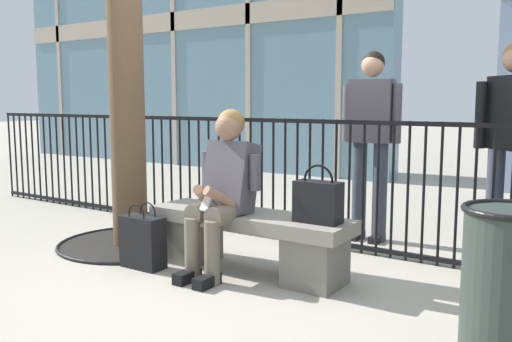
{
  "coord_description": "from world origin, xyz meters",
  "views": [
    {
      "loc": [
        2.28,
        -3.28,
        1.27
      ],
      "look_at": [
        0.0,
        0.1,
        0.75
      ],
      "focal_mm": 38.66,
      "sensor_mm": 36.0,
      "label": 1
    }
  ],
  "objects_px": {
    "handbag_on_bench": "(318,201)",
    "bystander_at_railing": "(371,131)",
    "stone_bench": "(248,236)",
    "shopping_bag": "(143,241)",
    "bystander_further_back": "(512,136)",
    "trash_can": "(508,295)",
    "seated_person_with_phone": "(223,187)"
  },
  "relations": [
    {
      "from": "handbag_on_bench",
      "to": "bystander_at_railing",
      "type": "bearing_deg",
      "value": 98.58
    },
    {
      "from": "stone_bench",
      "to": "shopping_bag",
      "type": "bearing_deg",
      "value": -153.43
    },
    {
      "from": "shopping_bag",
      "to": "bystander_at_railing",
      "type": "xyz_separation_m",
      "value": [
        1.1,
        1.78,
        0.8
      ]
    },
    {
      "from": "handbag_on_bench",
      "to": "bystander_further_back",
      "type": "bearing_deg",
      "value": 53.24
    },
    {
      "from": "bystander_at_railing",
      "to": "bystander_further_back",
      "type": "bearing_deg",
      "value": -5.76
    },
    {
      "from": "stone_bench",
      "to": "shopping_bag",
      "type": "height_order",
      "value": "shopping_bag"
    },
    {
      "from": "stone_bench",
      "to": "trash_can",
      "type": "height_order",
      "value": "trash_can"
    },
    {
      "from": "stone_bench",
      "to": "trash_can",
      "type": "distance_m",
      "value": 2.03
    },
    {
      "from": "seated_person_with_phone",
      "to": "bystander_at_railing",
      "type": "height_order",
      "value": "bystander_at_railing"
    },
    {
      "from": "stone_bench",
      "to": "handbag_on_bench",
      "type": "height_order",
      "value": "handbag_on_bench"
    },
    {
      "from": "bystander_at_railing",
      "to": "trash_can",
      "type": "bearing_deg",
      "value": -54.34
    },
    {
      "from": "stone_bench",
      "to": "trash_can",
      "type": "relative_size",
      "value": 1.96
    },
    {
      "from": "handbag_on_bench",
      "to": "trash_can",
      "type": "distance_m",
      "value": 1.51
    },
    {
      "from": "shopping_bag",
      "to": "trash_can",
      "type": "bearing_deg",
      "value": -7.68
    },
    {
      "from": "shopping_bag",
      "to": "handbag_on_bench",
      "type": "bearing_deg",
      "value": 15.16
    },
    {
      "from": "stone_bench",
      "to": "bystander_at_railing",
      "type": "height_order",
      "value": "bystander_at_railing"
    },
    {
      "from": "handbag_on_bench",
      "to": "bystander_at_railing",
      "type": "xyz_separation_m",
      "value": [
        -0.21,
        1.42,
        0.4
      ]
    },
    {
      "from": "handbag_on_bench",
      "to": "bystander_further_back",
      "type": "height_order",
      "value": "bystander_further_back"
    },
    {
      "from": "shopping_bag",
      "to": "bystander_further_back",
      "type": "bearing_deg",
      "value": 35.99
    },
    {
      "from": "bystander_at_railing",
      "to": "seated_person_with_phone",
      "type": "bearing_deg",
      "value": -107.9
    },
    {
      "from": "bystander_at_railing",
      "to": "bystander_further_back",
      "type": "distance_m",
      "value": 1.19
    },
    {
      "from": "seated_person_with_phone",
      "to": "shopping_bag",
      "type": "height_order",
      "value": "seated_person_with_phone"
    },
    {
      "from": "stone_bench",
      "to": "shopping_bag",
      "type": "relative_size",
      "value": 3.19
    },
    {
      "from": "seated_person_with_phone",
      "to": "trash_can",
      "type": "height_order",
      "value": "seated_person_with_phone"
    },
    {
      "from": "bystander_at_railing",
      "to": "stone_bench",
      "type": "bearing_deg",
      "value": -104.48
    },
    {
      "from": "handbag_on_bench",
      "to": "bystander_further_back",
      "type": "xyz_separation_m",
      "value": [
        0.97,
        1.3,
        0.4
      ]
    },
    {
      "from": "handbag_on_bench",
      "to": "trash_can",
      "type": "height_order",
      "value": "handbag_on_bench"
    },
    {
      "from": "trash_can",
      "to": "handbag_on_bench",
      "type": "bearing_deg",
      "value": 151.67
    },
    {
      "from": "shopping_bag",
      "to": "bystander_at_railing",
      "type": "height_order",
      "value": "bystander_at_railing"
    },
    {
      "from": "seated_person_with_phone",
      "to": "bystander_further_back",
      "type": "height_order",
      "value": "bystander_further_back"
    },
    {
      "from": "seated_person_with_phone",
      "to": "bystander_further_back",
      "type": "distance_m",
      "value": 2.23
    },
    {
      "from": "stone_bench",
      "to": "handbag_on_bench",
      "type": "distance_m",
      "value": 0.67
    }
  ]
}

